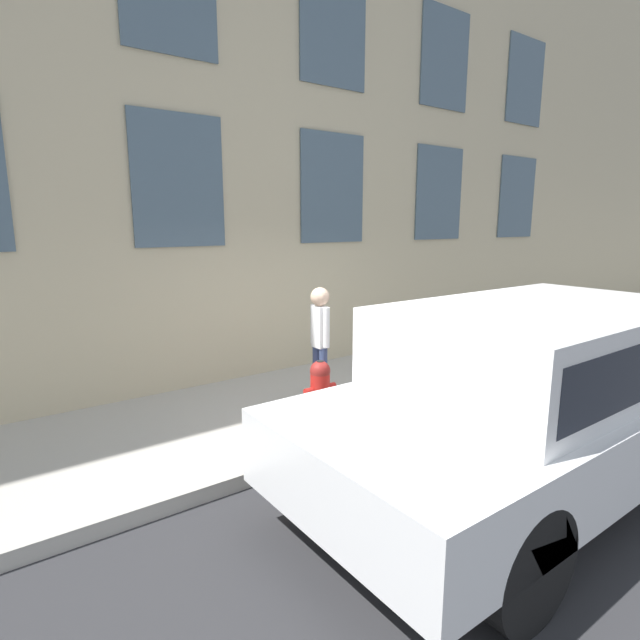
% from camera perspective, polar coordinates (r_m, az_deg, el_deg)
% --- Properties ---
extents(ground_plane, '(80.00, 80.00, 0.00)m').
position_cam_1_polar(ground_plane, '(5.97, 7.49, -13.54)').
color(ground_plane, '#2D2D30').
extents(sidewalk, '(2.72, 60.00, 0.15)m').
position_cam_1_polar(sidewalk, '(6.91, -0.35, -9.25)').
color(sidewalk, '#B2ADA3').
rests_on(sidewalk, ground_plane).
extents(building_facade, '(0.33, 40.00, 10.24)m').
position_cam_1_polar(building_facade, '(8.19, -7.51, 29.79)').
color(building_facade, '#C6B793').
rests_on(building_facade, ground_plane).
extents(fire_hydrant, '(0.31, 0.43, 0.72)m').
position_cam_1_polar(fire_hydrant, '(6.01, 0.02, -7.94)').
color(fire_hydrant, red).
rests_on(fire_hydrant, sidewalk).
extents(person, '(0.37, 0.24, 1.51)m').
position_cam_1_polar(person, '(6.47, -0.01, -1.55)').
color(person, navy).
rests_on(person, sidewalk).
extents(parked_truck_white_near, '(2.06, 4.83, 1.75)m').
position_cam_1_polar(parked_truck_white_near, '(5.01, 23.45, -6.71)').
color(parked_truck_white_near, black).
rests_on(parked_truck_white_near, ground_plane).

